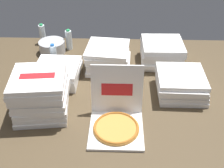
{
  "coord_description": "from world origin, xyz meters",
  "views": [
    {
      "loc": [
        0.08,
        -1.75,
        1.48
      ],
      "look_at": [
        0.02,
        0.1,
        0.14
      ],
      "focal_mm": 44.6,
      "sensor_mm": 36.0,
      "label": 1
    }
  ],
  "objects_px": {
    "pizza_stack_left_mid": "(41,94)",
    "water_bottle_0": "(69,40)",
    "ice_bucket": "(52,47)",
    "water_bottle_1": "(42,34)",
    "pizza_stack_right_far": "(162,52)",
    "open_pizza_box": "(116,118)",
    "pizza_stack_left_near": "(181,84)",
    "water_bottle_2": "(54,55)",
    "pizza_stack_right_mid": "(57,73)",
    "pizza_stack_center_far": "(108,57)"
  },
  "relations": [
    {
      "from": "pizza_stack_left_mid",
      "to": "water_bottle_0",
      "type": "relative_size",
      "value": 2.0
    },
    {
      "from": "ice_bucket",
      "to": "water_bottle_1",
      "type": "bearing_deg",
      "value": 124.62
    },
    {
      "from": "pizza_stack_right_far",
      "to": "open_pizza_box",
      "type": "bearing_deg",
      "value": -115.04
    },
    {
      "from": "pizza_stack_left_near",
      "to": "pizza_stack_left_mid",
      "type": "relative_size",
      "value": 0.93
    },
    {
      "from": "water_bottle_0",
      "to": "water_bottle_2",
      "type": "bearing_deg",
      "value": -106.45
    },
    {
      "from": "open_pizza_box",
      "to": "water_bottle_1",
      "type": "height_order",
      "value": "open_pizza_box"
    },
    {
      "from": "pizza_stack_right_mid",
      "to": "open_pizza_box",
      "type": "bearing_deg",
      "value": -46.36
    },
    {
      "from": "pizza_stack_right_mid",
      "to": "pizza_stack_right_far",
      "type": "bearing_deg",
      "value": 19.35
    },
    {
      "from": "pizza_stack_left_near",
      "to": "water_bottle_2",
      "type": "distance_m",
      "value": 1.25
    },
    {
      "from": "pizza_stack_right_far",
      "to": "pizza_stack_center_far",
      "type": "xyz_separation_m",
      "value": [
        -0.53,
        -0.11,
        -0.0
      ]
    },
    {
      "from": "water_bottle_0",
      "to": "water_bottle_2",
      "type": "xyz_separation_m",
      "value": [
        -0.1,
        -0.33,
        0.0
      ]
    },
    {
      "from": "pizza_stack_right_far",
      "to": "pizza_stack_left_near",
      "type": "bearing_deg",
      "value": -78.11
    },
    {
      "from": "pizza_stack_left_mid",
      "to": "ice_bucket",
      "type": "distance_m",
      "value": 0.97
    },
    {
      "from": "pizza_stack_left_mid",
      "to": "water_bottle_1",
      "type": "height_order",
      "value": "pizza_stack_left_mid"
    },
    {
      "from": "pizza_stack_left_near",
      "to": "water_bottle_1",
      "type": "distance_m",
      "value": 1.67
    },
    {
      "from": "pizza_stack_center_far",
      "to": "water_bottle_0",
      "type": "distance_m",
      "value": 0.58
    },
    {
      "from": "water_bottle_0",
      "to": "water_bottle_1",
      "type": "height_order",
      "value": "same"
    },
    {
      "from": "ice_bucket",
      "to": "water_bottle_0",
      "type": "relative_size",
      "value": 1.22
    },
    {
      "from": "pizza_stack_right_far",
      "to": "pizza_stack_center_far",
      "type": "relative_size",
      "value": 0.96
    },
    {
      "from": "water_bottle_0",
      "to": "pizza_stack_left_mid",
      "type": "bearing_deg",
      "value": -92.59
    },
    {
      "from": "ice_bucket",
      "to": "pizza_stack_left_near",
      "type": "bearing_deg",
      "value": -28.88
    },
    {
      "from": "pizza_stack_right_mid",
      "to": "pizza_stack_left_mid",
      "type": "relative_size",
      "value": 0.93
    },
    {
      "from": "pizza_stack_left_near",
      "to": "pizza_stack_left_mid",
      "type": "height_order",
      "value": "pizza_stack_left_mid"
    },
    {
      "from": "open_pizza_box",
      "to": "pizza_stack_left_near",
      "type": "xyz_separation_m",
      "value": [
        0.54,
        0.42,
        0.02
      ]
    },
    {
      "from": "open_pizza_box",
      "to": "pizza_stack_right_mid",
      "type": "height_order",
      "value": "open_pizza_box"
    },
    {
      "from": "open_pizza_box",
      "to": "pizza_stack_right_mid",
      "type": "distance_m",
      "value": 0.8
    },
    {
      "from": "ice_bucket",
      "to": "water_bottle_0",
      "type": "distance_m",
      "value": 0.19
    },
    {
      "from": "pizza_stack_right_mid",
      "to": "water_bottle_1",
      "type": "distance_m",
      "value": 0.8
    },
    {
      "from": "water_bottle_0",
      "to": "water_bottle_2",
      "type": "distance_m",
      "value": 0.35
    },
    {
      "from": "water_bottle_0",
      "to": "pizza_stack_right_far",
      "type": "bearing_deg",
      "value": -15.04
    },
    {
      "from": "water_bottle_2",
      "to": "pizza_stack_center_far",
      "type": "bearing_deg",
      "value": -3.76
    },
    {
      "from": "ice_bucket",
      "to": "open_pizza_box",
      "type": "bearing_deg",
      "value": -57.36
    },
    {
      "from": "pizza_stack_center_far",
      "to": "pizza_stack_left_mid",
      "type": "relative_size",
      "value": 0.98
    },
    {
      "from": "pizza_stack_right_mid",
      "to": "water_bottle_1",
      "type": "xyz_separation_m",
      "value": [
        -0.3,
        0.74,
        0.03
      ]
    },
    {
      "from": "pizza_stack_left_near",
      "to": "pizza_stack_center_far",
      "type": "distance_m",
      "value": 0.75
    },
    {
      "from": "pizza_stack_right_far",
      "to": "pizza_stack_left_mid",
      "type": "height_order",
      "value": "pizza_stack_left_mid"
    },
    {
      "from": "pizza_stack_center_far",
      "to": "water_bottle_2",
      "type": "bearing_deg",
      "value": 176.24
    },
    {
      "from": "water_bottle_2",
      "to": "pizza_stack_left_mid",
      "type": "bearing_deg",
      "value": -85.83
    },
    {
      "from": "pizza_stack_right_mid",
      "to": "pizza_stack_left_mid",
      "type": "xyz_separation_m",
      "value": [
        -0.03,
        -0.43,
        0.09
      ]
    },
    {
      "from": "pizza_stack_center_far",
      "to": "pizza_stack_left_near",
      "type": "bearing_deg",
      "value": -32.28
    },
    {
      "from": "pizza_stack_left_near",
      "to": "water_bottle_0",
      "type": "xyz_separation_m",
      "value": [
        -1.08,
        0.77,
        0.01
      ]
    },
    {
      "from": "water_bottle_1",
      "to": "pizza_stack_right_mid",
      "type": "bearing_deg",
      "value": -67.71
    },
    {
      "from": "open_pizza_box",
      "to": "ice_bucket",
      "type": "relative_size",
      "value": 1.7
    },
    {
      "from": "pizza_stack_left_near",
      "to": "ice_bucket",
      "type": "xyz_separation_m",
      "value": [
        -1.25,
        0.69,
        -0.03
      ]
    },
    {
      "from": "ice_bucket",
      "to": "water_bottle_2",
      "type": "relative_size",
      "value": 1.22
    },
    {
      "from": "water_bottle_0",
      "to": "water_bottle_1",
      "type": "distance_m",
      "value": 0.35
    },
    {
      "from": "pizza_stack_right_far",
      "to": "ice_bucket",
      "type": "height_order",
      "value": "pizza_stack_right_far"
    },
    {
      "from": "water_bottle_2",
      "to": "open_pizza_box",
      "type": "bearing_deg",
      "value": -53.3
    },
    {
      "from": "pizza_stack_right_far",
      "to": "water_bottle_0",
      "type": "height_order",
      "value": "same"
    },
    {
      "from": "pizza_stack_right_far",
      "to": "pizza_stack_right_mid",
      "type": "bearing_deg",
      "value": -160.65
    }
  ]
}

